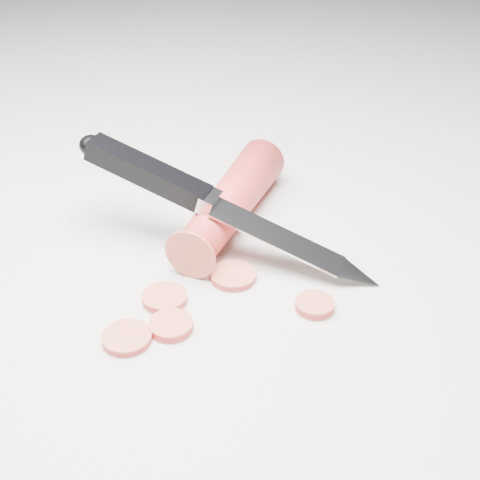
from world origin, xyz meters
TOP-DOWN VIEW (x-y plane):
  - ground at (0.00, 0.00)m, footprint 2.40×2.40m
  - carrot at (0.08, 0.04)m, footprint 0.16×0.14m
  - carrot_slice_0 at (-0.02, -0.03)m, footprint 0.03×0.03m
  - carrot_slice_1 at (-0.03, -0.06)m, footprint 0.03×0.03m
  - carrot_slice_2 at (0.04, -0.04)m, footprint 0.04×0.04m
  - carrot_slice_3 at (0.08, -0.10)m, footprint 0.03×0.03m
  - carrot_slice_4 at (-0.06, -0.06)m, footprint 0.04×0.04m
  - kitchen_knife at (0.06, 0.00)m, footprint 0.19×0.23m

SIDE VIEW (x-z plane):
  - ground at x=0.00m, z-range 0.00..0.00m
  - carrot_slice_4 at x=-0.06m, z-range 0.00..0.01m
  - carrot_slice_2 at x=0.04m, z-range 0.00..0.01m
  - carrot_slice_0 at x=-0.02m, z-range 0.00..0.01m
  - carrot_slice_1 at x=-0.03m, z-range 0.00..0.01m
  - carrot_slice_3 at x=0.08m, z-range 0.00..0.01m
  - carrot at x=0.08m, z-range 0.00..0.04m
  - kitchen_knife at x=0.06m, z-range 0.00..0.09m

